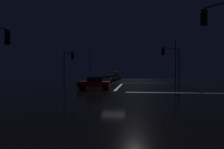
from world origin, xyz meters
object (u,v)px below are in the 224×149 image
at_px(sedan_black, 111,78).
at_px(sedan_blue, 102,80).
at_px(sedan_orange, 116,78).
at_px(traffic_signal_nw, 68,62).
at_px(streetlamp_right_near, 175,58).
at_px(box_truck, 117,75).
at_px(streetlamp_left_far, 90,61).
at_px(sedan_green, 114,78).
at_px(sedan_silver, 107,79).
at_px(sedan_red_crossing, 94,83).
at_px(sedan_white, 97,81).
at_px(traffic_signal_ne, 173,59).

bearing_deg(sedan_black, sedan_blue, -92.53).
bearing_deg(sedan_black, sedan_orange, 89.68).
xyz_separation_m(traffic_signal_nw, streetlamp_right_near, (18.42, 6.20, 0.97)).
height_order(sedan_orange, traffic_signal_nw, traffic_signal_nw).
bearing_deg(box_truck, streetlamp_left_far, -108.78).
relative_size(sedan_green, streetlamp_left_far, 0.42).
relative_size(box_truck, streetlamp_left_far, 0.80).
bearing_deg(sedan_silver, streetlamp_left_far, 129.60).
xyz_separation_m(streetlamp_left_far, streetlamp_right_near, (20.12, -16.00, -0.97)).
bearing_deg(sedan_orange, sedan_red_crossing, -89.08).
xyz_separation_m(sedan_black, sedan_red_crossing, (0.70, -25.20, 0.00)).
bearing_deg(sedan_orange, sedan_white, -90.68).
height_order(sedan_silver, streetlamp_right_near, streetlamp_right_near).
distance_m(sedan_black, sedan_red_crossing, 25.21).
distance_m(sedan_red_crossing, streetlamp_left_far, 28.09).
xyz_separation_m(sedan_blue, box_truck, (0.56, 32.56, 0.91)).
height_order(sedan_orange, traffic_signal_ne, traffic_signal_ne).
bearing_deg(sedan_green, traffic_signal_ne, -66.86).
height_order(sedan_black, sedan_red_crossing, same).
bearing_deg(sedan_green, sedan_orange, 88.72).
distance_m(sedan_white, streetlamp_left_far, 21.14).
height_order(sedan_white, streetlamp_right_near, streetlamp_right_near).
relative_size(sedan_white, sedan_silver, 1.00).
distance_m(sedan_green, sedan_red_crossing, 31.90).
bearing_deg(streetlamp_right_near, sedan_blue, 170.71).
xyz_separation_m(sedan_silver, sedan_black, (0.31, 5.86, 0.00)).
distance_m(sedan_green, streetlamp_left_far, 9.62).
bearing_deg(sedan_blue, sedan_silver, 87.96).
bearing_deg(sedan_orange, traffic_signal_ne, -71.26).
relative_size(sedan_red_crossing, traffic_signal_ne, 0.71).
height_order(sedan_black, traffic_signal_nw, traffic_signal_nw).
bearing_deg(sedan_white, sedan_black, 89.05).
bearing_deg(traffic_signal_nw, sedan_white, 30.56).
bearing_deg(sedan_silver, sedan_blue, -92.04).
distance_m(sedan_silver, streetlamp_left_far, 10.81).
height_order(sedan_black, sedan_green, same).
distance_m(sedan_white, sedan_blue, 5.93).
xyz_separation_m(sedan_black, streetlamp_left_far, (-6.40, 1.51, 5.06)).
relative_size(sedan_orange, traffic_signal_nw, 0.76).
xyz_separation_m(sedan_red_crossing, streetlamp_left_far, (-7.10, 26.71, 5.06)).
bearing_deg(sedan_black, traffic_signal_nw, -102.82).
height_order(sedan_blue, sedan_black, same).
distance_m(sedan_blue, traffic_signal_ne, 15.50).
xyz_separation_m(sedan_white, traffic_signal_ne, (12.04, -2.88, 3.44)).
bearing_deg(sedan_silver, sedan_green, 88.91).
bearing_deg(sedan_green, box_truck, 89.61).
xyz_separation_m(sedan_white, sedan_black, (0.30, 18.09, 0.00)).
height_order(sedan_red_crossing, traffic_signal_ne, traffic_signal_ne).
bearing_deg(sedan_silver, streetlamp_right_near, -31.62).
bearing_deg(sedan_white, sedan_silver, 90.06).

